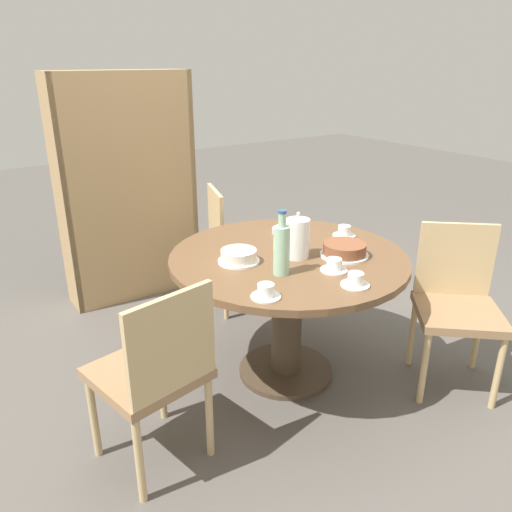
{
  "coord_description": "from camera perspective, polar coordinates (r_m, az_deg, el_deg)",
  "views": [
    {
      "loc": [
        -1.49,
        -1.9,
        1.67
      ],
      "look_at": [
        0.0,
        0.3,
        0.62
      ],
      "focal_mm": 35.0,
      "sensor_mm": 36.0,
      "label": 1
    }
  ],
  "objects": [
    {
      "name": "coffee_pot",
      "position": [
        2.53,
        4.78,
        2.2
      ],
      "size": [
        0.12,
        0.12,
        0.24
      ],
      "color": "white",
      "rests_on": "dining_table"
    },
    {
      "name": "bookshelf",
      "position": [
        3.7,
        -14.37,
        7.04
      ],
      "size": [
        0.96,
        0.28,
        1.6
      ],
      "rotation": [
        0.0,
        0.0,
        3.14
      ],
      "color": "tan",
      "rests_on": "ground_plane"
    },
    {
      "name": "cake_main",
      "position": [
        2.6,
        10.08,
        0.68
      ],
      "size": [
        0.25,
        0.25,
        0.07
      ],
      "color": "white",
      "rests_on": "dining_table"
    },
    {
      "name": "water_bottle",
      "position": [
        2.32,
        2.93,
        0.86
      ],
      "size": [
        0.08,
        0.08,
        0.31
      ],
      "color": "#99C6A3",
      "rests_on": "dining_table"
    },
    {
      "name": "chair_a",
      "position": [
        2.85,
        21.95,
        -4.88
      ],
      "size": [
        0.59,
        0.59,
        0.87
      ],
      "rotation": [
        0.0,
        0.0,
        5.57
      ],
      "color": "tan",
      "rests_on": "ground_plane"
    },
    {
      "name": "chair_b",
      "position": [
        3.47,
        -2.31,
        1.41
      ],
      "size": [
        0.53,
        0.53,
        0.87
      ],
      "rotation": [
        0.0,
        0.0,
        7.54
      ],
      "color": "tan",
      "rests_on": "ground_plane"
    },
    {
      "name": "chair_c",
      "position": [
        2.15,
        -11.48,
        -12.78
      ],
      "size": [
        0.49,
        0.49,
        0.87
      ],
      "rotation": [
        0.0,
        0.0,
        9.62
      ],
      "color": "tan",
      "rests_on": "ground_plane"
    },
    {
      "name": "cup_c",
      "position": [
        2.27,
        11.29,
        -2.78
      ],
      "size": [
        0.13,
        0.13,
        0.06
      ],
      "color": "silver",
      "rests_on": "dining_table"
    },
    {
      "name": "cake_second",
      "position": [
        2.48,
        -1.99,
        -0.05
      ],
      "size": [
        0.21,
        0.21,
        0.07
      ],
      "color": "white",
      "rests_on": "dining_table"
    },
    {
      "name": "plate_stack",
      "position": [
        2.91,
        3.73,
        2.91
      ],
      "size": [
        0.19,
        0.19,
        0.03
      ],
      "color": "white",
      "rests_on": "dining_table"
    },
    {
      "name": "ground_plane",
      "position": [
        2.94,
        3.38,
        -13.09
      ],
      "size": [
        14.0,
        14.0,
        0.0
      ],
      "primitive_type": "plane",
      "color": "#56514C"
    },
    {
      "name": "cup_d",
      "position": [
        2.12,
        1.13,
        -4.15
      ],
      "size": [
        0.13,
        0.13,
        0.06
      ],
      "color": "silver",
      "rests_on": "dining_table"
    },
    {
      "name": "cup_b",
      "position": [
        2.9,
        10.05,
        2.72
      ],
      "size": [
        0.13,
        0.13,
        0.06
      ],
      "color": "silver",
      "rests_on": "dining_table"
    },
    {
      "name": "cup_a",
      "position": [
        2.41,
        8.91,
        -1.14
      ],
      "size": [
        0.13,
        0.13,
        0.06
      ],
      "color": "silver",
      "rests_on": "dining_table"
    },
    {
      "name": "dining_table",
      "position": [
        2.66,
        3.64,
        -3.17
      ],
      "size": [
        1.24,
        1.24,
        0.72
      ],
      "color": "#473828",
      "rests_on": "ground_plane"
    }
  ]
}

